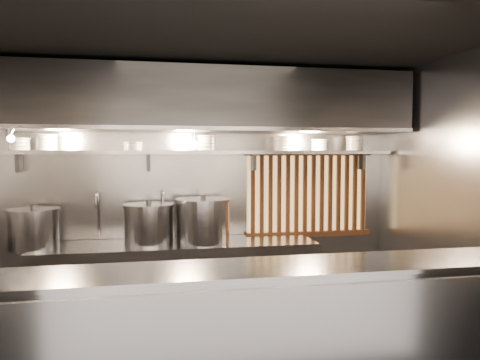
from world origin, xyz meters
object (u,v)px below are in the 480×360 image
object	(u,v)px
stock_pot_left	(34,229)
stock_pot_right	(149,224)
heat_lamp	(8,133)
pendant_bulb	(195,145)
stock_pot_mid	(203,220)

from	to	relation	value
stock_pot_left	stock_pot_right	xyz separation A→B (m)	(1.14, 0.03, 0.01)
heat_lamp	stock_pot_left	xyz separation A→B (m)	(0.15, 0.25, -0.96)
pendant_bulb	stock_pot_right	xyz separation A→B (m)	(-0.51, -0.06, -0.85)
pendant_bulb	stock_pot_mid	world-z (taller)	pendant_bulb
pendant_bulb	stock_pot_mid	size ratio (longest dim) A/B	0.29
stock_pot_right	pendant_bulb	bearing A→B (deg)	7.20
pendant_bulb	stock_pot_right	world-z (taller)	pendant_bulb
stock_pot_left	heat_lamp	bearing A→B (deg)	-120.43
heat_lamp	stock_pot_right	bearing A→B (deg)	12.47
heat_lamp	stock_pot_left	size ratio (longest dim) A/B	0.56
heat_lamp	stock_pot_left	world-z (taller)	heat_lamp
stock_pot_mid	pendant_bulb	bearing A→B (deg)	128.90
stock_pot_left	stock_pot_mid	distance (m)	1.73
heat_lamp	stock_pot_mid	size ratio (longest dim) A/B	0.53
pendant_bulb	stock_pot_mid	distance (m)	0.83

